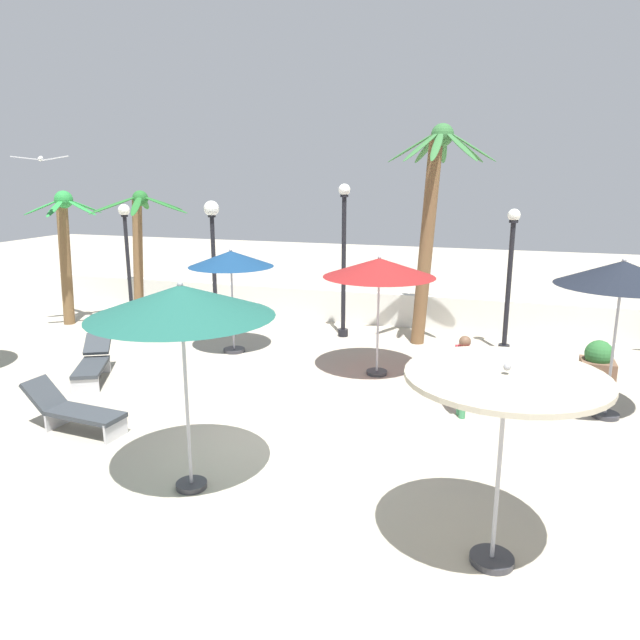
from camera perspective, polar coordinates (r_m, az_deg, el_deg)
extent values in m
plane|color=#B2A893|center=(10.29, -5.06, -11.38)|extent=(56.00, 56.00, 0.00)
cube|color=silver|center=(17.77, 5.34, 1.14)|extent=(25.20, 0.30, 0.96)
cylinder|color=#333338|center=(9.03, -12.22, -15.19)|extent=(0.44, 0.44, 0.08)
cylinder|color=#A5A5AD|center=(8.50, -12.65, -7.81)|extent=(0.05, 0.05, 2.58)
cone|color=#1E594C|center=(8.09, -13.19, 1.80)|extent=(2.51, 2.51, 0.43)
sphere|color=#99999E|center=(8.05, -13.28, 3.35)|extent=(0.08, 0.08, 0.08)
cylinder|color=#333338|center=(15.19, -8.23, -2.87)|extent=(0.54, 0.54, 0.08)
cylinder|color=#A5A5AD|center=(14.92, -8.37, 1.07)|extent=(0.05, 0.05, 2.22)
cone|color=navy|center=(14.70, -8.54, 5.84)|extent=(2.09, 2.09, 0.39)
sphere|color=#99999E|center=(14.67, -8.57, 6.63)|extent=(0.08, 0.08, 0.08)
cylinder|color=#333338|center=(7.68, 16.14, -21.18)|extent=(0.51, 0.51, 0.08)
cylinder|color=#A5A5AD|center=(7.11, 16.75, -13.84)|extent=(0.05, 0.05, 2.29)
cylinder|color=#B7AD93|center=(6.68, 17.43, -5.24)|extent=(2.17, 2.17, 0.06)
sphere|color=#99999E|center=(6.64, 17.50, -4.32)|extent=(0.08, 0.08, 0.08)
cylinder|color=#333338|center=(12.32, 25.66, -8.20)|extent=(0.49, 0.49, 0.08)
cylinder|color=#A5A5AD|center=(11.94, 26.27, -2.75)|extent=(0.05, 0.05, 2.52)
cone|color=black|center=(11.65, 27.02, 4.01)|extent=(2.26, 2.26, 0.44)
sphere|color=#99999E|center=(11.62, 27.15, 5.12)|extent=(0.08, 0.08, 0.08)
cylinder|color=#333338|center=(13.45, 5.46, -5.02)|extent=(0.47, 0.47, 0.08)
cylinder|color=#A5A5AD|center=(13.14, 5.57, -0.51)|extent=(0.05, 0.05, 2.26)
cone|color=maroon|center=(12.88, 5.70, 5.04)|extent=(2.44, 2.44, 0.41)
sphere|color=#99999E|center=(12.85, 5.73, 5.97)|extent=(0.08, 0.08, 0.08)
cylinder|color=brown|center=(17.50, -17.04, 5.00)|extent=(0.49, 0.27, 3.73)
sphere|color=#25682B|center=(17.20, -16.85, 11.11)|extent=(0.42, 0.42, 0.42)
ellipsoid|color=#25682B|center=(16.81, -14.71, 10.67)|extent=(1.41, 0.21, 0.50)
ellipsoid|color=#25682B|center=(17.64, -14.87, 10.79)|extent=(0.67, 1.39, 0.50)
ellipsoid|color=#25682B|center=(17.93, -16.51, 10.73)|extent=(0.81, 1.35, 0.50)
ellipsoid|color=#25682B|center=(17.53, -19.01, 10.48)|extent=(1.42, 0.42, 0.50)
ellipsoid|color=#25682B|center=(16.95, -19.14, 10.38)|extent=(0.96, 1.28, 0.50)
ellipsoid|color=#25682B|center=(16.49, -17.22, 10.45)|extent=(0.78, 1.36, 0.50)
cylinder|color=brown|center=(18.95, -23.21, 5.03)|extent=(0.48, 0.32, 3.67)
sphere|color=#29893D|center=(18.69, -23.38, 10.56)|extent=(0.51, 0.51, 0.51)
ellipsoid|color=#29893D|center=(18.32, -22.00, 10.01)|extent=(1.08, 0.25, 0.49)
ellipsoid|color=#29893D|center=(18.92, -21.71, 10.13)|extent=(0.67, 1.04, 0.49)
ellipsoid|color=#29893D|center=(19.24, -23.85, 9.98)|extent=(1.02, 0.73, 0.49)
ellipsoid|color=#29893D|center=(18.77, -25.06, 9.79)|extent=(1.00, 0.77, 0.49)
ellipsoid|color=#29893D|center=(18.19, -24.07, 9.80)|extent=(0.48, 1.08, 0.49)
cylinder|color=brown|center=(15.50, 10.17, 7.23)|extent=(0.62, 0.35, 5.30)
sphere|color=#356D38|center=(15.39, 11.66, 16.99)|extent=(0.55, 0.55, 0.55)
ellipsoid|color=#356D38|center=(15.31, 14.34, 15.84)|extent=(1.24, 0.20, 0.79)
ellipsoid|color=#356D38|center=(15.81, 13.74, 15.80)|extent=(1.04, 0.99, 0.79)
ellipsoid|color=#356D38|center=(16.08, 11.72, 15.86)|extent=(0.29, 1.25, 0.79)
ellipsoid|color=#356D38|center=(15.99, 10.25, 15.94)|extent=(0.91, 1.10, 0.79)
ellipsoid|color=#356D38|center=(15.36, 8.87, 16.09)|extent=(1.25, 0.40, 0.79)
ellipsoid|color=#356D38|center=(14.86, 9.74, 16.14)|extent=(0.87, 1.13, 0.79)
ellipsoid|color=#356D38|center=(14.68, 11.15, 16.10)|extent=(0.26, 1.25, 0.79)
ellipsoid|color=#356D38|center=(14.83, 13.36, 15.97)|extent=(1.01, 1.02, 0.79)
cylinder|color=black|center=(16.45, 2.22, -1.21)|extent=(0.28, 0.28, 0.20)
cylinder|color=black|center=(16.07, 2.28, 5.01)|extent=(0.12, 0.12, 3.81)
cylinder|color=black|center=(15.89, 2.35, 11.81)|extent=(0.22, 0.22, 0.06)
sphere|color=white|center=(15.89, 2.35, 12.37)|extent=(0.31, 0.31, 0.31)
cylinder|color=black|center=(15.67, 17.21, -2.61)|extent=(0.28, 0.28, 0.20)
cylinder|color=black|center=(15.32, 17.62, 2.89)|extent=(0.12, 0.12, 3.27)
cylinder|color=black|center=(15.12, 18.07, 8.98)|extent=(0.22, 0.22, 0.06)
sphere|color=white|center=(15.11, 18.12, 9.54)|extent=(0.30, 0.30, 0.30)
cylinder|color=black|center=(17.43, -9.89, -0.55)|extent=(0.28, 0.28, 0.20)
cylinder|color=black|center=(17.12, -10.10, 4.37)|extent=(0.12, 0.12, 3.23)
cylinder|color=black|center=(16.93, -10.34, 9.78)|extent=(0.22, 0.22, 0.06)
sphere|color=white|center=(16.92, -10.37, 10.49)|extent=(0.42, 0.42, 0.42)
cylinder|color=black|center=(20.34, -17.61, 1.07)|extent=(0.28, 0.28, 0.20)
cylinder|color=black|center=(20.08, -17.91, 5.09)|extent=(0.12, 0.12, 3.08)
cylinder|color=black|center=(19.92, -18.24, 9.47)|extent=(0.22, 0.22, 0.06)
sphere|color=white|center=(19.91, -18.28, 9.99)|extent=(0.36, 0.36, 0.36)
cube|color=#B7B7BC|center=(13.12, -21.61, -5.84)|extent=(0.51, 0.28, 0.35)
cube|color=#B7B7BC|center=(14.32, -20.55, -4.11)|extent=(0.51, 0.28, 0.35)
cube|color=#33383D|center=(13.66, -21.12, -4.25)|extent=(1.12, 1.50, 0.08)
cube|color=#33383D|center=(14.39, -20.55, -2.12)|extent=(0.77, 0.79, 0.38)
cube|color=#B7B7BC|center=(10.79, -19.00, -9.88)|extent=(0.09, 0.55, 0.35)
cube|color=#B7B7BC|center=(11.65, -23.86, -8.54)|extent=(0.09, 0.55, 0.35)
cube|color=#33383D|center=(11.14, -21.61, -8.36)|extent=(1.44, 0.67, 0.08)
cube|color=#33383D|center=(11.70, -24.99, -6.41)|extent=(0.57, 0.59, 0.51)
cylinder|color=#3F8C59|center=(11.26, 13.55, -7.29)|extent=(0.12, 0.12, 0.78)
cylinder|color=#3F8C59|center=(11.40, 13.31, -7.00)|extent=(0.12, 0.12, 0.78)
cube|color=#D8333F|center=(11.11, 13.62, -3.92)|extent=(0.35, 0.42, 0.55)
sphere|color=brown|center=(11.00, 13.74, -2.01)|extent=(0.21, 0.21, 0.21)
cylinder|color=brown|center=(10.89, 14.00, -4.16)|extent=(0.08, 0.08, 0.50)
cylinder|color=brown|center=(11.32, 13.28, -3.42)|extent=(0.08, 0.08, 0.50)
ellipsoid|color=white|center=(17.31, -25.24, 13.80)|extent=(0.29, 0.33, 0.12)
sphere|color=white|center=(17.48, -25.19, 13.89)|extent=(0.10, 0.10, 0.10)
cube|color=silver|center=(17.35, -26.40, 13.74)|extent=(0.64, 0.52, 0.10)
cube|color=silver|center=(17.28, -24.09, 13.98)|extent=(0.63, 0.51, 0.15)
cube|color=brown|center=(14.46, 25.05, -4.28)|extent=(0.70, 0.70, 0.40)
sphere|color=#2D6B33|center=(14.37, 25.19, -2.95)|extent=(0.60, 0.60, 0.60)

